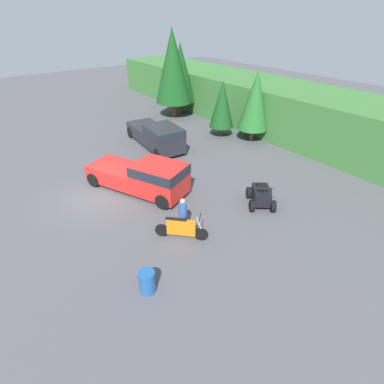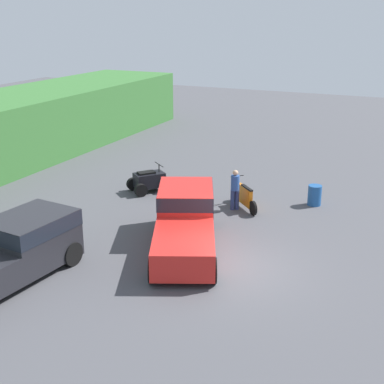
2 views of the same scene
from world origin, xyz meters
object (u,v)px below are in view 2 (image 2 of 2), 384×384
rider_person (235,188)px  steel_barrel (315,195)px  pickup_truck_second (7,253)px  dirt_bike (245,197)px  pickup_truck_red (185,219)px  quad_atv (149,181)px

rider_person → steel_barrel: size_ratio=1.96×
pickup_truck_second → rider_person: 9.77m
rider_person → dirt_bike: bearing=-82.4°
pickup_truck_red → pickup_truck_second: bearing=118.2°
steel_barrel → pickup_truck_red: bearing=150.8°
pickup_truck_red → steel_barrel: pickup_truck_red is taller
dirt_bike → pickup_truck_red: bearing=126.9°
dirt_bike → pickup_truck_second: bearing=110.2°
pickup_truck_second → steel_barrel: (10.78, -7.11, -0.53)m
dirt_bike → quad_atv: quad_atv is taller
dirt_bike → quad_atv: bearing=42.9°
rider_person → steel_barrel: 3.56m
pickup_truck_second → dirt_bike: size_ratio=3.45×
pickup_truck_red → pickup_truck_second: size_ratio=1.00×
rider_person → steel_barrel: rider_person is taller
steel_barrel → dirt_bike: bearing=121.8°
dirt_bike → quad_atv: (0.28, 4.74, -0.01)m
pickup_truck_second → steel_barrel: 12.92m
rider_person → steel_barrel: (1.94, -2.94, -0.50)m
pickup_truck_red → steel_barrel: 6.87m
dirt_bike → rider_person: 0.63m
pickup_truck_second → quad_atv: (9.43, 0.25, -0.48)m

